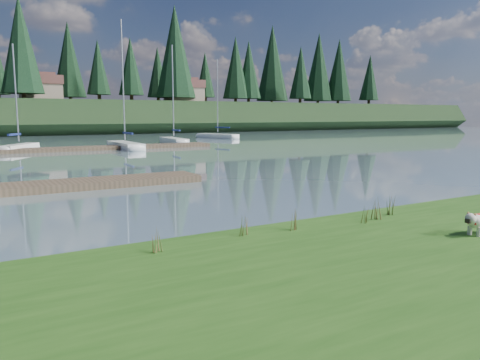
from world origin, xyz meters
TOP-DOWN VIEW (x-y plane):
  - ground at (0.00, 30.00)m, footprint 200.00×200.00m
  - bank at (0.00, -6.00)m, footprint 60.00×9.00m
  - ridge at (0.00, 73.00)m, footprint 200.00×20.00m
  - bulldog at (4.65, -4.66)m, footprint 0.87×0.42m
  - dock_far at (2.00, 30.00)m, footprint 26.00×2.20m
  - sailboat_bg_2 at (-0.91, 32.20)m, footprint 3.90×5.38m
  - sailboat_bg_3 at (7.21, 30.78)m, footprint 1.55×7.59m
  - sailboat_bg_4 at (13.98, 35.79)m, footprint 1.92×6.91m
  - sailboat_bg_5 at (22.72, 42.98)m, footprint 3.52×6.97m
  - weed_0 at (0.15, -2.12)m, footprint 0.17×0.14m
  - weed_1 at (1.39, -2.32)m, footprint 0.17×0.14m
  - weed_2 at (3.80, -2.48)m, footprint 0.17×0.14m
  - weed_3 at (-1.95, -2.35)m, footprint 0.17×0.14m
  - weed_4 at (3.31, -2.62)m, footprint 0.17×0.14m
  - weed_5 at (4.60, -2.25)m, footprint 0.17×0.14m
  - mud_lip at (0.00, -1.60)m, footprint 60.00×0.50m
  - conifer_4 at (3.00, 66.00)m, footprint 6.16×6.16m
  - conifer_5 at (15.00, 70.00)m, footprint 3.96×3.96m
  - conifer_6 at (28.00, 68.00)m, footprint 7.04×7.04m
  - conifer_7 at (42.00, 71.00)m, footprint 5.28×5.28m
  - conifer_8 at (55.00, 67.00)m, footprint 4.62×4.62m
  - conifer_9 at (68.00, 70.00)m, footprint 5.94×5.94m
  - house_1 at (6.00, 71.00)m, footprint 6.30×5.30m
  - house_2 at (30.00, 69.00)m, footprint 6.30×5.30m

SIDE VIEW (x-z plane):
  - ground at x=0.00m, z-range 0.00..0.00m
  - mud_lip at x=0.00m, z-range 0.00..0.14m
  - dock_far at x=2.00m, z-range 0.00..0.30m
  - bank at x=0.00m, z-range 0.00..0.35m
  - sailboat_bg_5 at x=22.72m, z-range -4.67..5.32m
  - sailboat_bg_3 at x=7.21m, z-range -5.27..5.92m
  - sailboat_bg_4 at x=13.98m, z-range -4.77..5.42m
  - sailboat_bg_2 at x=-0.91m, z-range -4.04..4.71m
  - weed_4 at x=3.31m, z-range 0.31..0.75m
  - weed_0 at x=0.15m, z-range 0.31..0.80m
  - weed_1 at x=1.39m, z-range 0.30..0.88m
  - weed_2 at x=3.80m, z-range 0.30..0.88m
  - weed_3 at x=-1.95m, z-range 0.30..0.94m
  - weed_5 at x=4.60m, z-range 0.29..1.00m
  - bulldog at x=4.65m, z-range 0.42..0.94m
  - ridge at x=0.00m, z-range 0.00..5.00m
  - house_1 at x=6.00m, z-range 4.99..9.64m
  - house_2 at x=30.00m, z-range 4.99..9.64m
  - conifer_5 at x=15.00m, z-range 5.65..16.00m
  - conifer_8 at x=55.00m, z-range 5.62..17.40m
  - conifer_7 at x=42.00m, z-range 5.59..18.79m
  - conifer_9 at x=68.00m, z-range 5.55..20.18m
  - conifer_4 at x=3.00m, z-range 5.54..20.64m
  - conifer_6 at x=28.00m, z-range 5.49..22.49m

